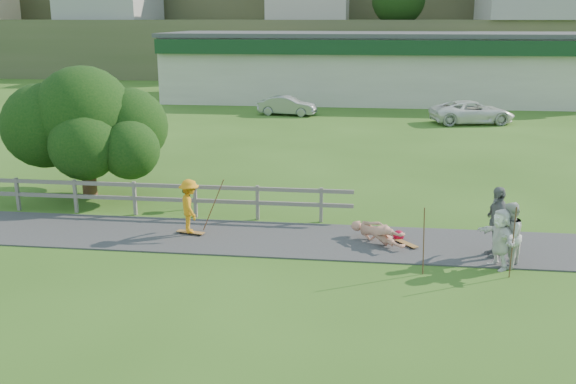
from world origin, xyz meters
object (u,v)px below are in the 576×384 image
(skater_fallen, at_px, (378,233))
(car_silver, at_px, (287,106))
(spectator_a, at_px, (509,235))
(tree, at_px, (86,145))
(bbq, at_px, (189,198))
(spectator_b, at_px, (497,222))
(skater_rider, at_px, (190,209))
(car_white, at_px, (472,112))
(spectator_d, at_px, (500,239))

(skater_fallen, relative_size, car_silver, 0.48)
(car_silver, bearing_deg, spectator_a, -153.44)
(tree, xyz_separation_m, bbq, (4.01, -1.25, -1.43))
(spectator_b, xyz_separation_m, car_silver, (-8.78, 24.95, -0.34))
(skater_fallen, bearing_deg, bbq, 110.72)
(skater_fallen, height_order, spectator_a, spectator_a)
(skater_rider, xyz_separation_m, bbq, (-0.76, 2.56, -0.38))
(skater_fallen, xyz_separation_m, spectator_a, (3.24, -1.35, 0.52))
(skater_fallen, height_order, tree, tree)
(car_silver, bearing_deg, skater_fallen, -159.46)
(car_silver, xyz_separation_m, car_white, (11.47, -2.05, 0.06))
(spectator_a, distance_m, spectator_b, 0.78)
(skater_fallen, height_order, spectator_b, spectator_b)
(spectator_d, height_order, car_silver, spectator_d)
(spectator_d, bearing_deg, spectator_b, 151.44)
(spectator_d, bearing_deg, bbq, -138.13)
(spectator_b, xyz_separation_m, spectator_d, (-0.06, -0.81, -0.18))
(spectator_a, distance_m, car_white, 23.78)
(spectator_a, xyz_separation_m, tree, (-13.42, 5.23, 0.97))
(spectator_a, bearing_deg, skater_rider, -69.78)
(spectator_d, bearing_deg, skater_fallen, -139.30)
(spectator_d, height_order, tree, tree)
(bbq, bearing_deg, car_silver, 82.84)
(skater_fallen, height_order, spectator_d, spectator_d)
(car_white, bearing_deg, spectator_b, 160.66)
(skater_rider, bearing_deg, spectator_a, -126.17)
(tree, bearing_deg, spectator_b, -18.67)
(spectator_b, relative_size, car_white, 0.39)
(spectator_b, distance_m, car_silver, 26.45)
(car_white, bearing_deg, spectator_a, 161.27)
(car_white, distance_m, tree, 24.39)
(spectator_a, xyz_separation_m, spectator_d, (-0.22, -0.05, -0.08))
(spectator_a, bearing_deg, skater_fallen, -82.96)
(skater_rider, distance_m, bbq, 2.69)
(tree, height_order, bbq, tree)
(tree, bearing_deg, car_white, 49.10)
(tree, bearing_deg, bbq, -17.34)
(car_silver, xyz_separation_m, tree, (-4.48, -20.47, 1.21))
(skater_rider, distance_m, car_white, 24.88)
(skater_fallen, distance_m, bbq, 6.71)
(skater_fallen, relative_size, tree, 0.33)
(bbq, bearing_deg, skater_rider, -79.39)
(spectator_b, bearing_deg, car_white, 161.01)
(skater_rider, xyz_separation_m, spectator_d, (8.44, -1.48, -0.01))
(skater_rider, height_order, spectator_b, spectator_b)
(spectator_a, relative_size, tree, 0.31)
(skater_rider, xyz_separation_m, spectator_a, (8.66, -1.43, 0.07))
(car_silver, bearing_deg, tree, 175.02)
(tree, bearing_deg, spectator_a, -21.30)
(skater_rider, height_order, bbq, skater_rider)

